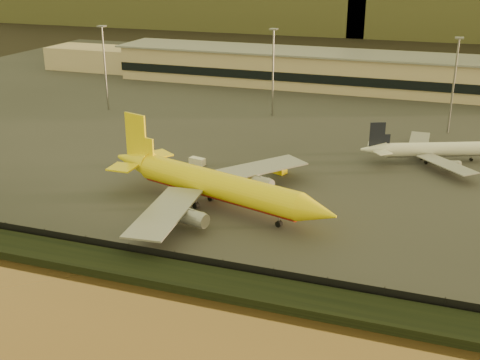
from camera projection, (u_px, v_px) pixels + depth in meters
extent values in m
plane|color=black|center=(197.00, 230.00, 106.00)|extent=(900.00, 900.00, 0.00)
cube|color=black|center=(152.00, 272.00, 90.76)|extent=(320.00, 7.00, 1.40)
cube|color=#2D2D2D|center=(316.00, 107.00, 189.69)|extent=(320.00, 220.00, 0.20)
cube|color=black|center=(163.00, 256.00, 94.08)|extent=(300.00, 0.05, 2.20)
cube|color=tan|center=(335.00, 71.00, 213.96)|extent=(160.00, 22.00, 12.00)
cube|color=black|center=(329.00, 80.00, 204.44)|extent=(160.00, 0.60, 3.00)
cube|color=gray|center=(336.00, 53.00, 211.72)|extent=(164.00, 24.00, 0.60)
cube|color=tan|center=(109.00, 59.00, 247.63)|extent=(50.00, 18.00, 9.00)
cylinder|color=slate|center=(105.00, 69.00, 181.88)|extent=(0.50, 0.50, 25.00)
cube|color=slate|center=(102.00, 26.00, 177.37)|extent=(2.20, 2.20, 0.40)
cylinder|color=slate|center=(273.00, 74.00, 175.11)|extent=(0.50, 0.50, 25.00)
cube|color=slate|center=(274.00, 29.00, 170.60)|extent=(2.20, 2.20, 0.40)
cylinder|color=slate|center=(453.00, 87.00, 157.76)|extent=(0.50, 0.50, 25.00)
cube|color=slate|center=(459.00, 38.00, 153.25)|extent=(2.20, 2.20, 0.40)
cylinder|color=yellow|center=(218.00, 185.00, 112.50)|extent=(35.43, 14.94, 5.12)
cylinder|color=#A41B09|center=(219.00, 189.00, 112.82)|extent=(34.17, 13.58, 3.99)
cone|color=yellow|center=(318.00, 212.00, 100.90)|extent=(8.06, 6.86, 5.12)
cone|color=yellow|center=(134.00, 161.00, 124.51)|extent=(9.94, 7.42, 5.12)
cube|color=yellow|center=(136.00, 135.00, 121.97)|extent=(5.31, 1.93, 8.96)
cube|color=yellow|center=(158.00, 154.00, 127.17)|extent=(6.81, 6.79, 0.31)
cube|color=yellow|center=(123.00, 167.00, 119.42)|extent=(5.05, 4.99, 0.31)
cube|color=gray|center=(255.00, 169.00, 123.68)|extent=(19.16, 21.63, 0.31)
cylinder|color=gray|center=(256.00, 182.00, 120.32)|extent=(6.46, 4.37, 2.81)
cube|color=gray|center=(165.00, 212.00, 103.04)|extent=(9.00, 22.71, 0.31)
cylinder|color=gray|center=(189.00, 216.00, 104.71)|extent=(6.46, 4.37, 2.81)
cylinder|color=black|center=(279.00, 224.00, 106.61)|extent=(1.33, 1.18, 1.13)
cylinder|color=slate|center=(279.00, 221.00, 106.40)|extent=(0.20, 0.20, 2.30)
cylinder|color=black|center=(196.00, 205.00, 114.31)|extent=(1.33, 1.18, 1.13)
cylinder|color=slate|center=(196.00, 203.00, 114.10)|extent=(0.20, 0.20, 2.30)
cylinder|color=black|center=(211.00, 198.00, 117.80)|extent=(1.33, 1.18, 1.13)
cylinder|color=slate|center=(211.00, 195.00, 117.59)|extent=(0.20, 0.20, 2.30)
cylinder|color=white|center=(435.00, 149.00, 138.79)|extent=(22.71, 11.96, 3.23)
cylinder|color=gray|center=(435.00, 151.00, 138.99)|extent=(21.84, 11.06, 2.52)
cone|color=white|center=(373.00, 149.00, 137.93)|extent=(6.61, 5.23, 3.23)
cube|color=black|center=(377.00, 134.00, 136.70)|extent=(3.38, 1.61, 5.65)
cube|color=white|center=(375.00, 144.00, 140.93)|extent=(3.47, 3.32, 0.19)
cube|color=white|center=(383.00, 153.00, 134.90)|extent=(4.45, 4.43, 0.19)
cube|color=gray|center=(419.00, 140.00, 147.25)|extent=(4.70, 14.60, 0.19)
cylinder|color=gray|center=(428.00, 146.00, 145.61)|extent=(4.26, 3.14, 1.78)
cube|color=gray|center=(447.00, 164.00, 130.66)|extent=(13.44, 13.52, 0.19)
cylinder|color=gray|center=(450.00, 165.00, 133.10)|extent=(4.26, 3.14, 1.78)
cylinder|color=black|center=(471.00, 160.00, 140.22)|extent=(0.87, 0.80, 0.71)
cylinder|color=slate|center=(471.00, 158.00, 140.09)|extent=(0.17, 0.17, 1.45)
cylinder|color=black|center=(426.00, 162.00, 138.27)|extent=(0.87, 0.80, 0.71)
cylinder|color=slate|center=(426.00, 161.00, 138.13)|extent=(0.17, 0.17, 1.45)
cylinder|color=black|center=(421.00, 158.00, 140.98)|extent=(0.87, 0.80, 0.71)
cylinder|color=slate|center=(422.00, 157.00, 140.85)|extent=(0.17, 0.17, 1.45)
cube|color=yellow|center=(277.00, 168.00, 132.73)|extent=(4.76, 3.56, 1.95)
cube|color=white|center=(197.00, 161.00, 137.65)|extent=(3.90, 2.40, 1.63)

